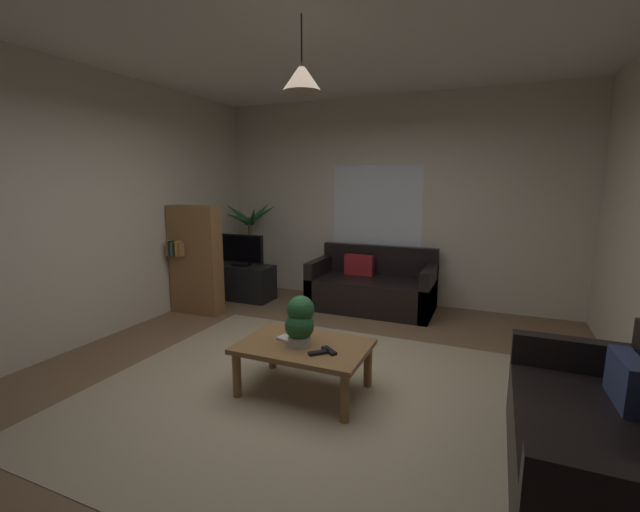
% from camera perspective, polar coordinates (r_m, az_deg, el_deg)
% --- Properties ---
extents(floor, '(5.00, 5.47, 0.02)m').
position_cam_1_polar(floor, '(3.71, -1.90, -17.11)').
color(floor, brown).
rests_on(floor, ground).
extents(rug, '(3.25, 3.01, 0.01)m').
position_cam_1_polar(rug, '(3.55, -3.34, -18.25)').
color(rug, tan).
rests_on(rug, ground).
extents(wall_back, '(5.12, 0.06, 2.85)m').
position_cam_1_polar(wall_back, '(5.93, 9.49, 7.43)').
color(wall_back, beige).
rests_on(wall_back, ground).
extents(wall_left, '(0.06, 5.47, 2.85)m').
position_cam_1_polar(wall_left, '(4.95, -29.77, 5.74)').
color(wall_left, beige).
rests_on(wall_left, ground).
extents(ceiling, '(5.00, 5.47, 0.02)m').
position_cam_1_polar(ceiling, '(3.50, -2.22, 29.64)').
color(ceiling, white).
extents(window_pane, '(1.29, 0.01, 1.17)m').
position_cam_1_polar(window_pane, '(5.95, 7.80, 6.65)').
color(window_pane, white).
extents(couch_under_window, '(1.62, 0.83, 0.82)m').
position_cam_1_polar(couch_under_window, '(5.63, 7.15, -4.50)').
color(couch_under_window, black).
rests_on(couch_under_window, ground).
extents(couch_right_side, '(0.83, 1.55, 0.82)m').
position_cam_1_polar(couch_right_side, '(2.87, 34.61, -21.31)').
color(couch_right_side, black).
rests_on(couch_right_side, ground).
extents(coffee_table, '(1.03, 0.69, 0.41)m').
position_cam_1_polar(coffee_table, '(3.42, -2.25, -12.95)').
color(coffee_table, olive).
rests_on(coffee_table, ground).
extents(book_on_table_0, '(0.16, 0.14, 0.02)m').
position_cam_1_polar(book_on_table_0, '(3.48, -4.68, -11.25)').
color(book_on_table_0, beige).
rests_on(book_on_table_0, coffee_table).
extents(remote_on_table_0, '(0.15, 0.15, 0.02)m').
position_cam_1_polar(remote_on_table_0, '(3.21, -0.17, -13.16)').
color(remote_on_table_0, black).
rests_on(remote_on_table_0, coffee_table).
extents(remote_on_table_1, '(0.16, 0.14, 0.02)m').
position_cam_1_polar(remote_on_table_1, '(3.24, 1.27, -12.88)').
color(remote_on_table_1, black).
rests_on(remote_on_table_1, coffee_table).
extents(potted_plant_on_table, '(0.23, 0.24, 0.40)m').
position_cam_1_polar(potted_plant_on_table, '(3.31, -2.79, -8.87)').
color(potted_plant_on_table, beige).
rests_on(potted_plant_on_table, coffee_table).
extents(tv_stand, '(0.90, 0.44, 0.50)m').
position_cam_1_polar(tv_stand, '(6.17, -10.58, -3.54)').
color(tv_stand, black).
rests_on(tv_stand, ground).
extents(tv, '(0.72, 0.16, 0.45)m').
position_cam_1_polar(tv, '(6.06, -10.84, 0.84)').
color(tv, black).
rests_on(tv, tv_stand).
extents(potted_palm_corner, '(0.88, 0.96, 1.42)m').
position_cam_1_polar(potted_palm_corner, '(6.50, -9.53, 1.14)').
color(potted_palm_corner, beige).
rests_on(potted_palm_corner, ground).
extents(bookshelf_corner, '(0.70, 0.31, 1.40)m').
position_cam_1_polar(bookshelf_corner, '(5.57, -16.79, -0.50)').
color(bookshelf_corner, olive).
rests_on(bookshelf_corner, ground).
extents(pendant_lamp, '(0.29, 0.29, 0.52)m').
position_cam_1_polar(pendant_lamp, '(3.23, -2.52, 23.40)').
color(pendant_lamp, black).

